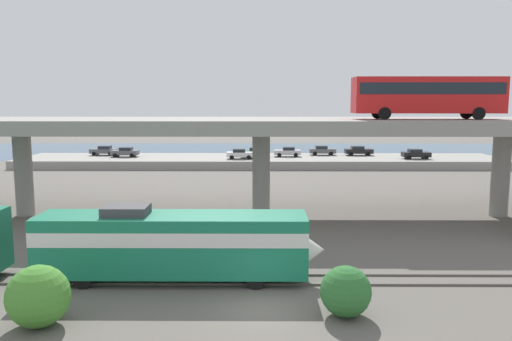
{
  "coord_description": "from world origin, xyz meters",
  "views": [
    {
      "loc": [
        -0.11,
        -22.72,
        9.77
      ],
      "look_at": [
        -0.43,
        18.07,
        4.19
      ],
      "focal_mm": 35.48,
      "sensor_mm": 36.0,
      "label": 1
    }
  ],
  "objects_px": {
    "train_locomotive": "(186,242)",
    "parked_car_7": "(416,154)",
    "parked_car_0": "(359,151)",
    "parked_car_6": "(322,150)",
    "parked_car_5": "(125,152)",
    "parked_car_1": "(288,152)",
    "transit_bus_on_overpass": "(427,94)",
    "parked_car_4": "(104,150)",
    "parked_car_2": "(240,154)",
    "parked_car_3": "(255,152)"
  },
  "relations": [
    {
      "from": "train_locomotive",
      "to": "parked_car_7",
      "type": "relative_size",
      "value": 3.82
    },
    {
      "from": "parked_car_6",
      "to": "parked_car_3",
      "type": "bearing_deg",
      "value": -163.4
    },
    {
      "from": "parked_car_3",
      "to": "parked_car_6",
      "type": "relative_size",
      "value": 1.06
    },
    {
      "from": "parked_car_0",
      "to": "parked_car_4",
      "type": "distance_m",
      "value": 40.7
    },
    {
      "from": "parked_car_5",
      "to": "train_locomotive",
      "type": "bearing_deg",
      "value": 108.28
    },
    {
      "from": "transit_bus_on_overpass",
      "to": "parked_car_7",
      "type": "bearing_deg",
      "value": -106.08
    },
    {
      "from": "train_locomotive",
      "to": "parked_car_5",
      "type": "relative_size",
      "value": 3.74
    },
    {
      "from": "transit_bus_on_overpass",
      "to": "parked_car_6",
      "type": "relative_size",
      "value": 2.89
    },
    {
      "from": "parked_car_3",
      "to": "parked_car_4",
      "type": "xyz_separation_m",
      "value": [
        -24.18,
        2.78,
        -0.0
      ]
    },
    {
      "from": "parked_car_0",
      "to": "parked_car_5",
      "type": "relative_size",
      "value": 1.05
    },
    {
      "from": "transit_bus_on_overpass",
      "to": "parked_car_6",
      "type": "height_order",
      "value": "transit_bus_on_overpass"
    },
    {
      "from": "train_locomotive",
      "to": "parked_car_1",
      "type": "relative_size",
      "value": 3.79
    },
    {
      "from": "parked_car_4",
      "to": "parked_car_7",
      "type": "relative_size",
      "value": 1.01
    },
    {
      "from": "parked_car_4",
      "to": "parked_car_5",
      "type": "xyz_separation_m",
      "value": [
        4.06,
        -2.5,
        -0.0
      ]
    },
    {
      "from": "train_locomotive",
      "to": "parked_car_0",
      "type": "xyz_separation_m",
      "value": [
        19.77,
        53.6,
        -0.18
      ]
    },
    {
      "from": "train_locomotive",
      "to": "transit_bus_on_overpass",
      "type": "relative_size",
      "value": 1.3
    },
    {
      "from": "parked_car_7",
      "to": "parked_car_3",
      "type": "bearing_deg",
      "value": 174.84
    },
    {
      "from": "train_locomotive",
      "to": "parked_car_6",
      "type": "height_order",
      "value": "train_locomotive"
    },
    {
      "from": "parked_car_7",
      "to": "transit_bus_on_overpass",
      "type": "bearing_deg",
      "value": -106.08
    },
    {
      "from": "parked_car_7",
      "to": "parked_car_6",
      "type": "bearing_deg",
      "value": 157.95
    },
    {
      "from": "parked_car_2",
      "to": "parked_car_4",
      "type": "xyz_separation_m",
      "value": [
        -22.03,
        5.13,
        0.0
      ]
    },
    {
      "from": "parked_car_0",
      "to": "parked_car_5",
      "type": "bearing_deg",
      "value": -176.06
    },
    {
      "from": "parked_car_1",
      "to": "parked_car_7",
      "type": "xyz_separation_m",
      "value": [
        19.01,
        -3.1,
        0.0
      ]
    },
    {
      "from": "train_locomotive",
      "to": "parked_car_7",
      "type": "distance_m",
      "value": 55.79
    },
    {
      "from": "parked_car_1",
      "to": "parked_car_5",
      "type": "height_order",
      "value": "same"
    },
    {
      "from": "parked_car_7",
      "to": "parked_car_0",
      "type": "bearing_deg",
      "value": 146.71
    },
    {
      "from": "parked_car_4",
      "to": "parked_car_7",
      "type": "xyz_separation_m",
      "value": [
        48.3,
        -4.96,
        -0.0
      ]
    },
    {
      "from": "parked_car_1",
      "to": "parked_car_7",
      "type": "height_order",
      "value": "same"
    },
    {
      "from": "parked_car_0",
      "to": "parked_car_1",
      "type": "distance_m",
      "value": 11.57
    },
    {
      "from": "parked_car_5",
      "to": "parked_car_7",
      "type": "distance_m",
      "value": 44.31
    },
    {
      "from": "parked_car_5",
      "to": "parked_car_2",
      "type": "bearing_deg",
      "value": 171.65
    },
    {
      "from": "parked_car_0",
      "to": "parked_car_7",
      "type": "height_order",
      "value": "same"
    },
    {
      "from": "parked_car_2",
      "to": "parked_car_7",
      "type": "distance_m",
      "value": 26.27
    },
    {
      "from": "parked_car_1",
      "to": "parked_car_6",
      "type": "distance_m",
      "value": 6.14
    },
    {
      "from": "parked_car_1",
      "to": "parked_car_5",
      "type": "relative_size",
      "value": 0.99
    },
    {
      "from": "transit_bus_on_overpass",
      "to": "parked_car_7",
      "type": "relative_size",
      "value": 2.94
    },
    {
      "from": "train_locomotive",
      "to": "transit_bus_on_overpass",
      "type": "height_order",
      "value": "transit_bus_on_overpass"
    },
    {
      "from": "parked_car_2",
      "to": "parked_car_0",
      "type": "bearing_deg",
      "value": 15.44
    },
    {
      "from": "transit_bus_on_overpass",
      "to": "parked_car_1",
      "type": "distance_m",
      "value": 38.93
    },
    {
      "from": "parked_car_1",
      "to": "parked_car_4",
      "type": "xyz_separation_m",
      "value": [
        -29.28,
        1.86,
        0.0
      ]
    },
    {
      "from": "transit_bus_on_overpass",
      "to": "parked_car_7",
      "type": "distance_m",
      "value": 36.12
    },
    {
      "from": "train_locomotive",
      "to": "parked_car_7",
      "type": "xyz_separation_m",
      "value": [
        27.36,
        48.61,
        -0.18
      ]
    },
    {
      "from": "parked_car_5",
      "to": "transit_bus_on_overpass",
      "type": "bearing_deg",
      "value": 133.61
    },
    {
      "from": "transit_bus_on_overpass",
      "to": "parked_car_2",
      "type": "relative_size",
      "value": 2.95
    },
    {
      "from": "parked_car_2",
      "to": "parked_car_6",
      "type": "distance_m",
      "value": 14.1
    },
    {
      "from": "parked_car_1",
      "to": "parked_car_2",
      "type": "distance_m",
      "value": 7.96
    },
    {
      "from": "transit_bus_on_overpass",
      "to": "parked_car_7",
      "type": "height_order",
      "value": "transit_bus_on_overpass"
    },
    {
      "from": "transit_bus_on_overpass",
      "to": "parked_car_7",
      "type": "xyz_separation_m",
      "value": [
        9.73,
        33.76,
        -8.38
      ]
    },
    {
      "from": "transit_bus_on_overpass",
      "to": "parked_car_5",
      "type": "relative_size",
      "value": 2.89
    },
    {
      "from": "parked_car_3",
      "to": "parked_car_2",
      "type": "bearing_deg",
      "value": 47.51
    }
  ]
}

